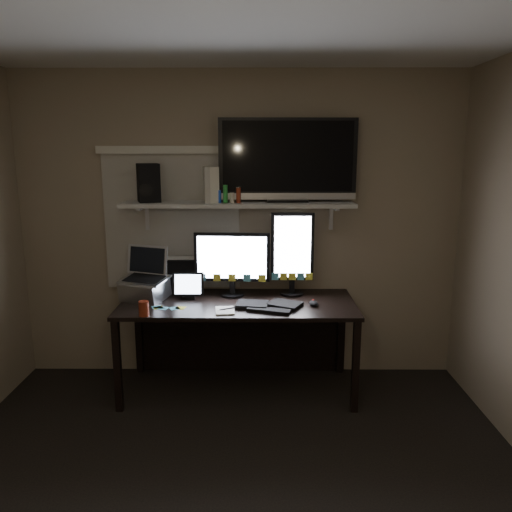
{
  "coord_description": "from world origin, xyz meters",
  "views": [
    {
      "loc": [
        0.16,
        -2.26,
        1.88
      ],
      "look_at": [
        0.14,
        1.25,
        1.13
      ],
      "focal_mm": 35.0,
      "sensor_mm": 36.0,
      "label": 1
    }
  ],
  "objects_px": {
    "mouse": "(314,303)",
    "tablet": "(188,285)",
    "monitor_portrait": "(292,253)",
    "monitor_landscape": "(232,264)",
    "game_console": "(211,184)",
    "laptop": "(144,275)",
    "tv": "(288,160)",
    "keyboard": "(269,305)",
    "speaker": "(148,183)",
    "desk": "(239,318)",
    "cup": "(144,308)"
  },
  "relations": [
    {
      "from": "mouse",
      "to": "tablet",
      "type": "height_order",
      "value": "tablet"
    },
    {
      "from": "monitor_portrait",
      "to": "tablet",
      "type": "xyz_separation_m",
      "value": [
        -0.82,
        -0.12,
        -0.23
      ]
    },
    {
      "from": "monitor_landscape",
      "to": "game_console",
      "type": "distance_m",
      "value": 0.65
    },
    {
      "from": "laptop",
      "to": "tv",
      "type": "distance_m",
      "value": 1.42
    },
    {
      "from": "keyboard",
      "to": "speaker",
      "type": "distance_m",
      "value": 1.33
    },
    {
      "from": "monitor_landscape",
      "to": "mouse",
      "type": "height_order",
      "value": "monitor_landscape"
    },
    {
      "from": "tv",
      "to": "speaker",
      "type": "distance_m",
      "value": 1.09
    },
    {
      "from": "keyboard",
      "to": "tv",
      "type": "xyz_separation_m",
      "value": [
        0.15,
        0.36,
        1.06
      ]
    },
    {
      "from": "keyboard",
      "to": "speaker",
      "type": "bearing_deg",
      "value": 177.83
    },
    {
      "from": "game_console",
      "to": "laptop",
      "type": "bearing_deg",
      "value": 176.26
    },
    {
      "from": "desk",
      "to": "tv",
      "type": "height_order",
      "value": "tv"
    },
    {
      "from": "monitor_landscape",
      "to": "monitor_portrait",
      "type": "relative_size",
      "value": 0.88
    },
    {
      "from": "desk",
      "to": "tablet",
      "type": "height_order",
      "value": "tablet"
    },
    {
      "from": "desk",
      "to": "game_console",
      "type": "xyz_separation_m",
      "value": [
        -0.21,
        0.09,
        1.06
      ]
    },
    {
      "from": "keyboard",
      "to": "cup",
      "type": "relative_size",
      "value": 4.55
    },
    {
      "from": "laptop",
      "to": "tv",
      "type": "relative_size",
      "value": 0.38
    },
    {
      "from": "cup",
      "to": "desk",
      "type": "bearing_deg",
      "value": 34.8
    },
    {
      "from": "keyboard",
      "to": "cup",
      "type": "height_order",
      "value": "cup"
    },
    {
      "from": "tv",
      "to": "cup",
      "type": "bearing_deg",
      "value": -152.17
    },
    {
      "from": "keyboard",
      "to": "tablet",
      "type": "height_order",
      "value": "tablet"
    },
    {
      "from": "desk",
      "to": "mouse",
      "type": "relative_size",
      "value": 17.96
    },
    {
      "from": "desk",
      "to": "keyboard",
      "type": "height_order",
      "value": "keyboard"
    },
    {
      "from": "tablet",
      "to": "monitor_portrait",
      "type": "bearing_deg",
      "value": 7.53
    },
    {
      "from": "tablet",
      "to": "laptop",
      "type": "xyz_separation_m",
      "value": [
        -0.34,
        -0.02,
        0.09
      ]
    },
    {
      "from": "mouse",
      "to": "cup",
      "type": "xyz_separation_m",
      "value": [
        -1.23,
        -0.24,
        0.04
      ]
    },
    {
      "from": "monitor_portrait",
      "to": "cup",
      "type": "distance_m",
      "value": 1.24
    },
    {
      "from": "cup",
      "to": "tv",
      "type": "bearing_deg",
      "value": 29.04
    },
    {
      "from": "monitor_landscape",
      "to": "cup",
      "type": "distance_m",
      "value": 0.81
    },
    {
      "from": "keyboard",
      "to": "speaker",
      "type": "xyz_separation_m",
      "value": [
        -0.93,
        0.33,
        0.88
      ]
    },
    {
      "from": "keyboard",
      "to": "laptop",
      "type": "xyz_separation_m",
      "value": [
        -0.96,
        0.18,
        0.19
      ]
    },
    {
      "from": "speaker",
      "to": "tablet",
      "type": "bearing_deg",
      "value": -41.64
    },
    {
      "from": "mouse",
      "to": "laptop",
      "type": "bearing_deg",
      "value": 164.62
    },
    {
      "from": "speaker",
      "to": "mouse",
      "type": "bearing_deg",
      "value": -32.43
    },
    {
      "from": "keyboard",
      "to": "laptop",
      "type": "bearing_deg",
      "value": -173.32
    },
    {
      "from": "tv",
      "to": "keyboard",
      "type": "bearing_deg",
      "value": -113.65
    },
    {
      "from": "keyboard",
      "to": "desk",
      "type": "bearing_deg",
      "value": 151.94
    },
    {
      "from": "mouse",
      "to": "game_console",
      "type": "bearing_deg",
      "value": 150.45
    },
    {
      "from": "monitor_landscape",
      "to": "mouse",
      "type": "distance_m",
      "value": 0.72
    },
    {
      "from": "tablet",
      "to": "speaker",
      "type": "relative_size",
      "value": 0.83
    },
    {
      "from": "monitor_portrait",
      "to": "laptop",
      "type": "bearing_deg",
      "value": -172.8
    },
    {
      "from": "tablet",
      "to": "speaker",
      "type": "distance_m",
      "value": 0.86
    },
    {
      "from": "tablet",
      "to": "game_console",
      "type": "bearing_deg",
      "value": 33.28
    },
    {
      "from": "desk",
      "to": "speaker",
      "type": "height_order",
      "value": "speaker"
    },
    {
      "from": "laptop",
      "to": "cup",
      "type": "bearing_deg",
      "value": -58.82
    },
    {
      "from": "monitor_portrait",
      "to": "keyboard",
      "type": "height_order",
      "value": "monitor_portrait"
    },
    {
      "from": "keyboard",
      "to": "cup",
      "type": "bearing_deg",
      "value": -149.01
    },
    {
      "from": "keyboard",
      "to": "mouse",
      "type": "relative_size",
      "value": 4.84
    },
    {
      "from": "laptop",
      "to": "cup",
      "type": "relative_size",
      "value": 3.76
    },
    {
      "from": "tablet",
      "to": "cup",
      "type": "xyz_separation_m",
      "value": [
        -0.26,
        -0.42,
        -0.05
      ]
    },
    {
      "from": "mouse",
      "to": "tv",
      "type": "height_order",
      "value": "tv"
    }
  ]
}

